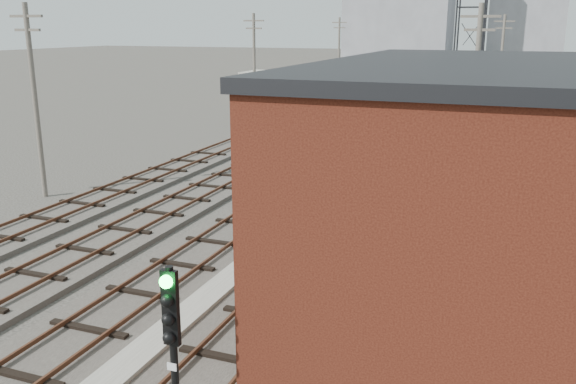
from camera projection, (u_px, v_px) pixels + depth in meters
The scene contains 22 objects.
ground at pixel (429, 108), 61.21m from camera, with size 320.00×320.00×0.00m, color #282621.
track_right at pixel (421, 146), 41.40m from camera, with size 3.20×90.00×0.39m.
track_mid_right at pixel (364, 142), 42.78m from camera, with size 3.20×90.00×0.39m.
track_mid_left at pixel (310, 138), 44.16m from camera, with size 3.20×90.00×0.39m.
track_left at pixel (259, 135), 45.54m from camera, with size 3.20×90.00×0.39m.
platform_curb at pixel (233, 279), 19.56m from camera, with size 0.90×28.00×0.26m, color gray.
brick_building at pixel (459, 215), 14.42m from camera, with size 6.54×12.20×7.22m.
lattice_tower at pixel (470, 35), 34.81m from camera, with size 1.60×1.60×15.00m.
utility_pole_left_a at pixel (35, 97), 28.22m from camera, with size 1.80×0.24×9.00m.
utility_pole_left_b at pixel (254, 66), 50.74m from camera, with size 1.80×0.24×9.00m.
utility_pole_left_c at pixel (339, 53), 73.27m from camera, with size 1.80×0.24×9.00m.
utility_pole_right_a at pixel (474, 95), 28.87m from camera, with size 1.80×0.24×9.00m.
utility_pole_right_b at pixel (501, 62), 55.90m from camera, with size 1.80×0.24×9.00m.
apartment_right at pixel (529, 3), 136.12m from camera, with size 16.00×12.00×26.00m, color gray.
shed_left at pixel (281, 87), 66.31m from camera, with size 8.00×5.00×3.20m, color gray.
shed_right at pixel (527, 83), 66.59m from camera, with size 6.00×6.00×4.00m, color gray.
signal_mast at pixel (174, 366), 9.98m from camera, with size 0.40×0.42×4.32m.
switch_stand at pixel (310, 170), 31.88m from camera, with size 0.40×0.40×1.48m.
site_trailer at pixel (331, 109), 50.92m from camera, with size 6.46×3.45×2.59m.
car_red at pixel (263, 117), 50.60m from camera, with size 1.50×3.74×1.27m, color maroon.
car_silver at pixel (286, 104), 58.81m from camera, with size 1.50×4.31×1.42m, color #B3B5BB.
car_grey at pixel (262, 110), 55.24m from camera, with size 1.69×4.15×1.20m, color slate.
Camera 1 is at (8.63, -2.31, 7.96)m, focal length 38.00 mm.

